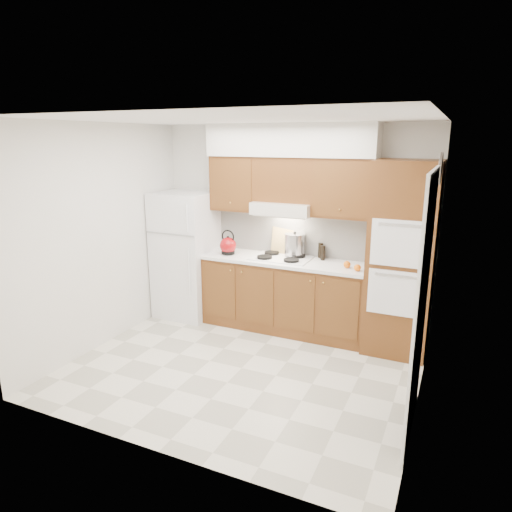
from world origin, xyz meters
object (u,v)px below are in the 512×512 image
at_px(fridge, 186,255).
at_px(kettle, 228,246).
at_px(stock_pot, 294,245).
at_px(oven_cabinet, 401,259).

xyz_separation_m(fridge, kettle, (0.67, -0.02, 0.20)).
bearing_deg(stock_pot, oven_cabinet, -7.66).
xyz_separation_m(fridge, stock_pot, (1.50, 0.22, 0.24)).
distance_m(fridge, stock_pot, 1.54).
height_order(kettle, stock_pot, stock_pot).
xyz_separation_m(oven_cabinet, kettle, (-2.18, -0.06, -0.04)).
distance_m(fridge, kettle, 0.69).
relative_size(fridge, oven_cabinet, 0.78).
height_order(fridge, stock_pot, fridge).
height_order(fridge, oven_cabinet, oven_cabinet).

